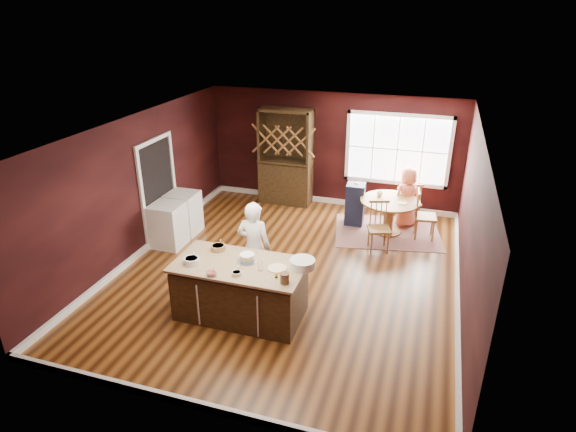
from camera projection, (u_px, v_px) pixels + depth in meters
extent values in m
plane|color=brown|center=(289.00, 271.00, 8.90)|extent=(7.00, 7.00, 0.00)
plane|color=white|center=(289.00, 127.00, 7.80)|extent=(7.00, 7.00, 0.00)
plane|color=black|center=(333.00, 150.00, 11.40)|extent=(6.00, 0.00, 6.00)
plane|color=black|center=(194.00, 321.00, 5.31)|extent=(6.00, 0.00, 6.00)
plane|color=black|center=(139.00, 186.00, 9.18)|extent=(0.00, 7.00, 7.00)
plane|color=black|center=(471.00, 226.00, 7.53)|extent=(0.00, 7.00, 7.00)
cube|color=#46361D|center=(241.00, 292.00, 7.52)|extent=(1.94, 0.98, 0.83)
cube|color=#D7B187|center=(239.00, 265.00, 7.33)|extent=(2.02, 1.06, 0.04)
cylinder|color=brown|center=(387.00, 231.00, 10.41)|extent=(0.58, 0.58, 0.04)
cylinder|color=brown|center=(389.00, 217.00, 10.27)|extent=(0.21, 0.21, 0.67)
cylinder|color=brown|center=(390.00, 201.00, 10.12)|extent=(1.24, 1.24, 0.04)
imported|color=white|center=(254.00, 247.00, 8.03)|extent=(0.60, 0.40, 1.63)
cylinder|color=white|center=(192.00, 261.00, 7.31)|extent=(0.24, 0.24, 0.09)
cylinder|color=#A6894E|center=(218.00, 248.00, 7.70)|extent=(0.23, 0.23, 0.09)
cylinder|color=white|center=(211.00, 274.00, 6.99)|extent=(0.16, 0.16, 0.06)
cylinder|color=beige|center=(237.00, 273.00, 7.01)|extent=(0.14, 0.14, 0.05)
cylinder|color=silver|center=(260.00, 266.00, 7.09)|extent=(0.08, 0.08, 0.16)
cylinder|color=#F9E7BF|center=(277.00, 268.00, 7.18)|extent=(0.28, 0.28, 0.02)
cylinder|color=white|center=(302.00, 263.00, 7.19)|extent=(0.38, 0.38, 0.13)
cylinder|color=#452517|center=(285.00, 278.00, 6.78)|extent=(0.13, 0.13, 0.16)
cube|color=brown|center=(387.00, 232.00, 10.41)|extent=(2.48, 2.09, 0.01)
imported|color=#F7815C|center=(407.00, 197.00, 10.49)|extent=(0.78, 0.74, 1.34)
cylinder|color=beige|center=(402.00, 203.00, 9.94)|extent=(0.20, 0.20, 0.02)
imported|color=silver|center=(380.00, 194.00, 10.31)|extent=(0.13, 0.13, 0.10)
cube|color=#351B11|center=(286.00, 157.00, 11.53)|extent=(1.26, 0.53, 2.31)
cube|color=white|center=(168.00, 225.00, 9.69)|extent=(0.62, 0.60, 0.89)
cube|color=white|center=(184.00, 213.00, 10.25)|extent=(0.62, 0.60, 0.90)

